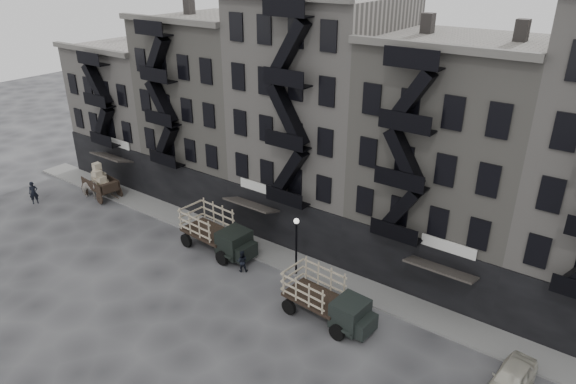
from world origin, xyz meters
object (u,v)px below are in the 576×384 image
Objects in this scene: pedestrian_mid at (242,261)px; horse at (89,189)px; wagon at (99,178)px; car_east at (511,379)px; stake_truck_west at (216,229)px; stake_truck_east at (327,296)px; pedestrian_west at (34,193)px.

horse is at bearing -38.76° from pedestrian_mid.
wagon is 35.34m from car_east.
horse is at bearing -175.38° from stake_truck_west.
pedestrian_mid is (-17.40, 0.16, 0.12)m from car_east.
pedestrian_west is at bearing -172.22° from stake_truck_east.
stake_truck_east is 7.33m from pedestrian_mid.
stake_truck_east is 2.89× the size of pedestrian_west.
car_east is 2.47× the size of pedestrian_mid.
wagon reaches higher than car_east.
horse is 35.68m from car_east.
wagon reaches higher than stake_truck_west.
stake_truck_west is 3.51m from pedestrian_mid.
stake_truck_east is 10.24m from car_east.
horse is 15.07m from stake_truck_west.
pedestrian_mid is (21.17, 2.57, -0.20)m from pedestrian_west.
car_east is (20.63, -1.18, -1.05)m from stake_truck_west.
stake_truck_west reaches higher than stake_truck_east.
horse is 0.34× the size of stake_truck_west.
wagon is 1.00× the size of car_east.
pedestrian_west is at bearing -164.73° from stake_truck_west.
wagon is at bearing -37.82° from horse.
pedestrian_west is (-17.94, -3.60, -0.72)m from stake_truck_west.
stake_truck_west is at bearing -53.73° from pedestrian_mid.
horse is at bearing -179.51° from stake_truck_east.
wagon is at bearing 178.49° from stake_truck_east.
stake_truck_east is 3.65× the size of pedestrian_mid.
wagon is 0.67× the size of stake_truck_east.
horse is 1.29m from wagon.
wagon is at bearing -176.65° from car_east.
stake_truck_east reaches higher than pedestrian_west.
stake_truck_west reaches higher than horse.
stake_truck_west is 3.09× the size of pedestrian_west.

